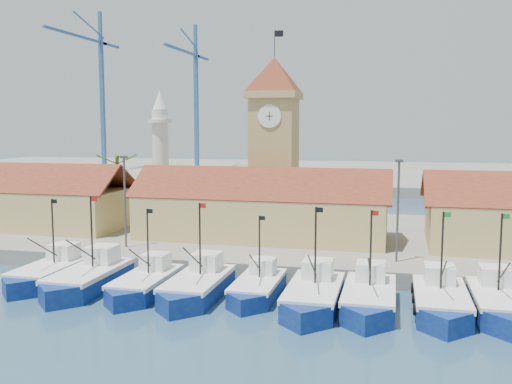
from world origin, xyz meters
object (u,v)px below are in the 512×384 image
(clock_tower, at_px, (274,139))
(minaret, at_px, (161,155))
(boat_0, at_px, (48,275))
(boat_4, at_px, (257,289))

(clock_tower, relative_size, minaret, 1.39)
(boat_0, bearing_deg, minaret, 90.25)
(clock_tower, bearing_deg, boat_0, -123.16)
(boat_0, distance_m, boat_4, 18.30)
(boat_4, bearing_deg, boat_0, -179.33)
(boat_0, relative_size, boat_4, 1.12)
(boat_0, height_order, clock_tower, clock_tower)
(boat_4, distance_m, minaret, 32.01)
(boat_0, distance_m, minaret, 26.36)
(boat_4, relative_size, minaret, 0.55)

